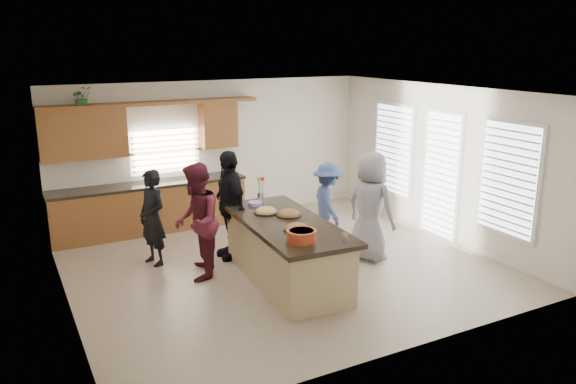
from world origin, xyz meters
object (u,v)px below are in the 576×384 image
woman_left_back (152,218)px  woman_left_mid (197,222)px  island (286,253)px  woman_left_front (230,205)px  woman_right_back (328,203)px  salad_bowl (302,235)px  woman_right_front (370,206)px

woman_left_back → woman_left_mid: size_ratio=0.88×
island → woman_left_back: woman_left_back is taller
woman_left_back → woman_left_front: size_ratio=0.86×
woman_left_front → woman_right_back: size_ratio=1.24×
salad_bowl → woman_left_front: bearing=93.5°
island → woman_left_back: size_ratio=1.76×
woman_left_front → woman_right_back: bearing=85.4°
woman_left_mid → woman_right_back: woman_left_mid is taller
woman_right_back → woman_right_front: bearing=-153.5°
woman_left_mid → woman_right_back: size_ratio=1.21×
salad_bowl → woman_left_back: 2.85m
woman_left_mid → woman_left_front: size_ratio=0.98×
woman_left_back → woman_right_back: woman_left_back is taller
woman_left_front → woman_right_front: bearing=60.8°
woman_left_mid → woman_left_back: bearing=-129.6°
woman_left_back → woman_right_back: bearing=62.6°
salad_bowl → woman_right_front: size_ratio=0.22×
island → salad_bowl: (-0.23, -0.88, 0.59)m
salad_bowl → woman_left_mid: bearing=118.7°
woman_right_back → island: bearing=143.5°
island → woman_left_front: (-0.37, 1.32, 0.46)m
island → woman_left_front: woman_left_front is taller
woman_right_back → woman_left_front: bearing=99.8°
woman_right_back → woman_right_front: 1.02m
island → salad_bowl: size_ratio=6.92×
woman_left_back → woman_left_mid: (0.45, -0.86, 0.11)m
woman_right_front → woman_left_front: bearing=43.5°
woman_left_back → woman_right_front: woman_right_front is taller
woman_left_back → woman_left_mid: 0.98m
island → woman_right_front: size_ratio=1.52×
island → woman_left_back: 2.29m
woman_left_mid → woman_right_back: (2.57, 0.39, -0.16)m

